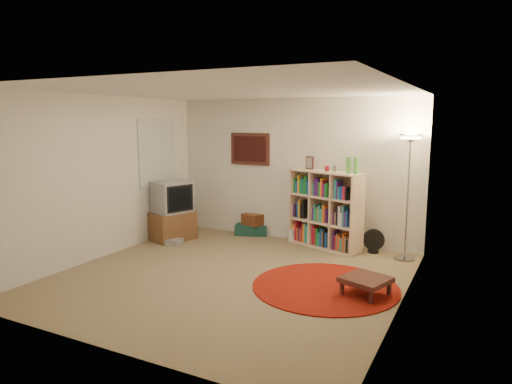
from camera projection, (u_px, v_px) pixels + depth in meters
The scene contains 11 objects.
room at pixel (227, 185), 6.12m from camera, with size 4.54×4.54×2.54m.
bookshelf at pixel (324, 211), 7.61m from camera, with size 1.34×0.78×1.55m.
floor_lamp at pixel (410, 156), 6.77m from camera, with size 0.48×0.48×1.92m.
floor_fan at pixel (374, 241), 7.34m from camera, with size 0.35×0.23×0.39m.
tv_stand at pixel (173, 212), 8.10m from camera, with size 0.72×0.85×1.06m.
dvd_box at pixel (173, 242), 7.85m from camera, with size 0.32×0.27×0.10m.
suitcase at pixel (252, 229), 8.56m from camera, with size 0.67×0.54×0.19m.
wicker_basket at pixel (253, 219), 8.49m from camera, with size 0.43×0.36×0.21m.
paper_towel at pixel (291, 235), 8.03m from camera, with size 0.13×0.13×0.22m.
red_rug at pixel (325, 286), 5.86m from camera, with size 1.88×1.88×0.02m.
side_table at pixel (366, 280), 5.56m from camera, with size 0.64×0.64×0.23m.
Camera 1 is at (3.03, -5.18, 2.14)m, focal length 32.00 mm.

